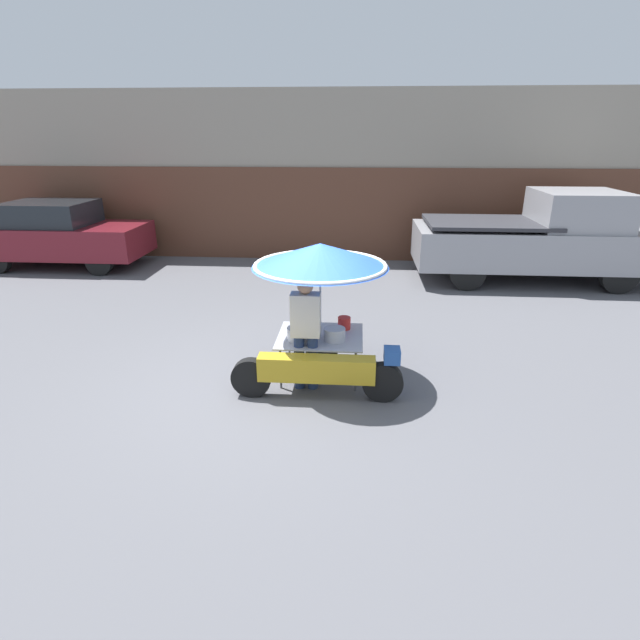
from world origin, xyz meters
TOP-DOWN VIEW (x-y plane):
  - ground_plane at (0.00, 0.00)m, footprint 36.00×36.00m
  - shopfront_building at (0.00, 8.30)m, footprint 28.00×2.06m
  - vendor_motorcycle_cart at (0.56, 0.27)m, footprint 2.23×1.81m
  - vendor_person at (0.40, -0.03)m, footprint 0.38×0.22m
  - parked_car at (-6.49, 6.02)m, footprint 4.16×1.81m
  - pickup_truck at (5.19, 5.54)m, footprint 5.31×1.98m

SIDE VIEW (x-z plane):
  - ground_plane at x=0.00m, z-range 0.00..0.00m
  - parked_car at x=-6.49m, z-range 0.01..1.65m
  - vendor_person at x=0.40m, z-range 0.09..1.63m
  - pickup_truck at x=5.19m, z-range -0.04..2.01m
  - vendor_motorcycle_cart at x=0.56m, z-range 0.51..2.42m
  - shopfront_building at x=0.00m, z-range -0.01..4.28m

